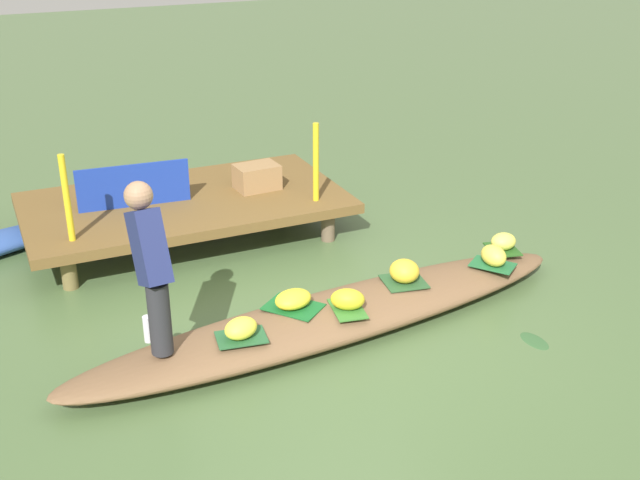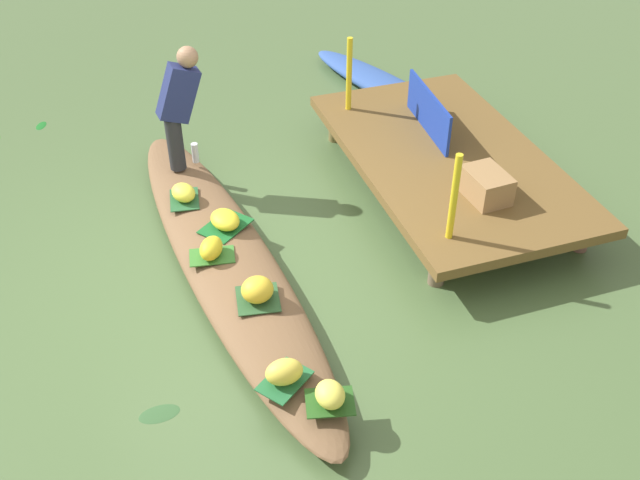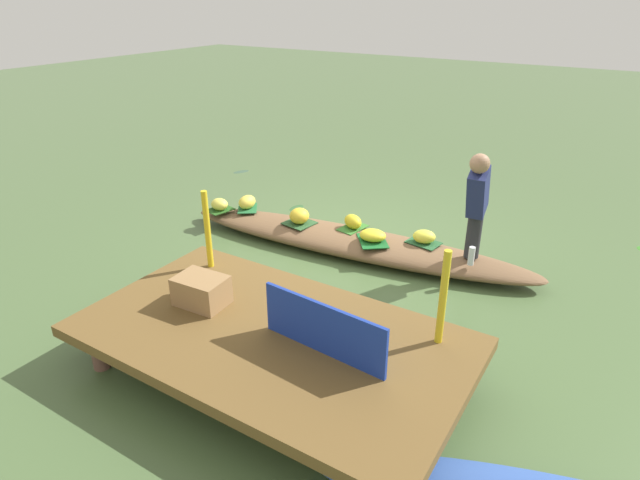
% 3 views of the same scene
% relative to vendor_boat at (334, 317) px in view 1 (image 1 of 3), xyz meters
% --- Properties ---
extents(canal_water, '(40.00, 40.00, 0.00)m').
position_rel_vendor_boat_xyz_m(canal_water, '(0.00, 0.00, -0.12)').
color(canal_water, '#4A6439').
rests_on(canal_water, ground).
extents(dock_platform, '(3.20, 1.80, 0.41)m').
position_rel_vendor_boat_xyz_m(dock_platform, '(-0.56, 2.38, 0.23)').
color(dock_platform, brown).
rests_on(dock_platform, ground).
extents(vendor_boat, '(4.61, 1.22, 0.24)m').
position_rel_vendor_boat_xyz_m(vendor_boat, '(0.00, 0.00, 0.00)').
color(vendor_boat, brown).
rests_on(vendor_boat, ground).
extents(leaf_mat_0, '(0.51, 0.54, 0.01)m').
position_rel_vendor_boat_xyz_m(leaf_mat_0, '(-0.32, 0.08, 0.13)').
color(leaf_mat_0, '#185F27').
rests_on(leaf_mat_0, vendor_boat).
extents(banana_bunch_0, '(0.36, 0.31, 0.14)m').
position_rel_vendor_boat_xyz_m(banana_bunch_0, '(-0.32, 0.08, 0.20)').
color(banana_bunch_0, yellow).
rests_on(banana_bunch_0, vendor_boat).
extents(leaf_mat_1, '(0.30, 0.41, 0.01)m').
position_rel_vendor_boat_xyz_m(leaf_mat_1, '(0.06, -0.13, 0.13)').
color(leaf_mat_1, '#37752B').
rests_on(leaf_mat_1, vendor_boat).
extents(banana_bunch_1, '(0.33, 0.29, 0.17)m').
position_rel_vendor_boat_xyz_m(banana_bunch_1, '(0.06, -0.13, 0.21)').
color(banana_bunch_1, yellow).
rests_on(banana_bunch_1, vendor_boat).
extents(leaf_mat_2, '(0.40, 0.32, 0.01)m').
position_rel_vendor_boat_xyz_m(leaf_mat_2, '(-0.86, -0.19, 0.13)').
color(leaf_mat_2, '#265931').
rests_on(leaf_mat_2, vendor_boat).
extents(banana_bunch_2, '(0.32, 0.28, 0.16)m').
position_rel_vendor_boat_xyz_m(banana_bunch_2, '(-0.86, -0.19, 0.20)').
color(banana_bunch_2, yellow).
rests_on(banana_bunch_2, vendor_boat).
extents(leaf_mat_3, '(0.33, 0.38, 0.01)m').
position_rel_vendor_boat_xyz_m(leaf_mat_3, '(1.86, 0.29, 0.13)').
color(leaf_mat_3, '#25541C').
rests_on(leaf_mat_3, vendor_boat).
extents(banana_bunch_3, '(0.24, 0.20, 0.16)m').
position_rel_vendor_boat_xyz_m(banana_bunch_3, '(1.86, 0.29, 0.21)').
color(banana_bunch_3, '#EFE254').
rests_on(banana_bunch_3, vendor_boat).
extents(leaf_mat_4, '(0.42, 0.45, 0.01)m').
position_rel_vendor_boat_xyz_m(leaf_mat_4, '(1.58, 0.05, 0.13)').
color(leaf_mat_4, '#226435').
rests_on(leaf_mat_4, vendor_boat).
extents(banana_bunch_4, '(0.20, 0.27, 0.18)m').
position_rel_vendor_boat_xyz_m(banana_bunch_4, '(1.58, 0.05, 0.22)').
color(banana_bunch_4, yellow).
rests_on(banana_bunch_4, vendor_boat).
extents(leaf_mat_5, '(0.40, 0.39, 0.01)m').
position_rel_vendor_boat_xyz_m(leaf_mat_5, '(0.70, 0.10, 0.13)').
color(leaf_mat_5, '#2B542C').
rests_on(leaf_mat_5, vendor_boat).
extents(banana_bunch_5, '(0.30, 0.31, 0.20)m').
position_rel_vendor_boat_xyz_m(banana_bunch_5, '(0.70, 0.10, 0.23)').
color(banana_bunch_5, yellow).
rests_on(banana_bunch_5, vendor_boat).
extents(vendor_person, '(0.22, 0.46, 1.23)m').
position_rel_vendor_boat_xyz_m(vendor_person, '(-1.44, -0.06, 0.82)').
color(vendor_person, '#28282D').
rests_on(vendor_person, vendor_boat).
extents(water_bottle, '(0.07, 0.07, 0.21)m').
position_rel_vendor_boat_xyz_m(water_bottle, '(-1.49, 0.04, 0.23)').
color(water_bottle, silver).
rests_on(water_bottle, vendor_boat).
extents(market_banner, '(1.10, 0.11, 0.43)m').
position_rel_vendor_boat_xyz_m(market_banner, '(-1.06, 2.38, 0.50)').
color(market_banner, '#1A359C').
rests_on(market_banner, dock_platform).
extents(railing_post_west, '(0.06, 0.06, 0.80)m').
position_rel_vendor_boat_xyz_m(railing_post_west, '(-1.76, 1.78, 0.69)').
color(railing_post_west, yellow).
rests_on(railing_post_west, dock_platform).
extents(railing_post_east, '(0.06, 0.06, 0.80)m').
position_rel_vendor_boat_xyz_m(railing_post_east, '(0.64, 1.78, 0.69)').
color(railing_post_east, yellow).
rests_on(railing_post_east, dock_platform).
extents(produce_crate, '(0.46, 0.35, 0.26)m').
position_rel_vendor_boat_xyz_m(produce_crate, '(0.22, 2.35, 0.42)').
color(produce_crate, '#977147').
rests_on(produce_crate, dock_platform).
extents(drifting_plant_1, '(0.16, 0.30, 0.01)m').
position_rel_vendor_boat_xyz_m(drifting_plant_1, '(1.38, -0.82, -0.12)').
color(drifting_plant_1, '#325A2F').
rests_on(drifting_plant_1, ground).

